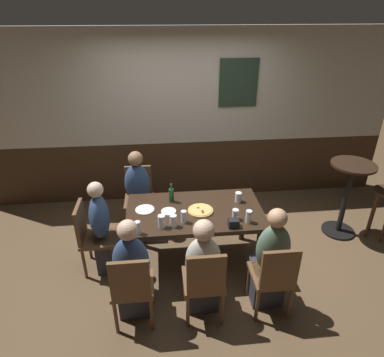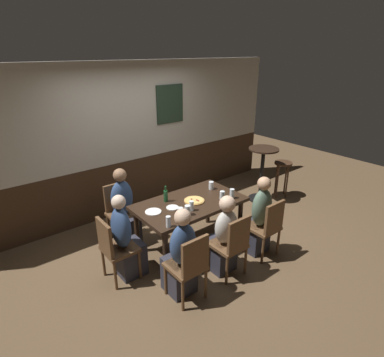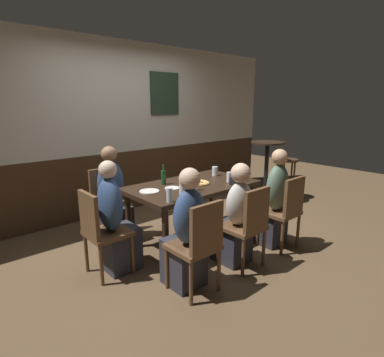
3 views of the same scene
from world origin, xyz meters
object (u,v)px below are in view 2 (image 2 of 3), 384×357
Objects in this scene: beer_glass_half at (232,194)px; bar_stool at (283,170)px; chair_head_west at (114,246)px; chair_mid_near at (232,243)px; person_left_near at (181,258)px; person_left_far at (125,213)px; beer_bottle_green at (166,196)px; plate_white_large at (153,212)px; chair_left_far at (120,209)px; tumbler_water at (168,222)px; side_bar_table at (262,170)px; pint_glass_stout at (211,186)px; pint_glass_pale at (191,206)px; highball_clear at (222,196)px; person_head_west at (126,243)px; person_right_near at (258,221)px; chair_right_near at (267,225)px; plate_white_small at (173,208)px; condiment_caddy at (226,200)px; tumbler_short at (188,211)px; beer_glass_tall at (180,214)px; dining_table at (190,207)px; person_mid_near at (223,239)px; pizza at (194,200)px; chair_left_near at (189,264)px.

beer_glass_half is 0.20× the size of bar_stool.
chair_head_west and chair_mid_near have the same top height.
bar_stool is (3.21, 0.94, 0.08)m from person_left_near.
chair_mid_near is at bearing -66.26° from person_left_far.
beer_bottle_green reaches higher than plate_white_large.
beer_bottle_green reaches higher than chair_left_far.
person_left_far is at bearing 93.03° from tumbler_water.
pint_glass_stout is at bearing -170.64° from side_bar_table.
pint_glass_pale is at bearing -152.10° from pint_glass_stout.
highball_clear is 1.77m from side_bar_table.
person_head_west reaches higher than pint_glass_pale.
person_head_west is 8.00× the size of beer_glass_half.
highball_clear is at bearing 119.08° from person_right_near.
person_right_near is 1.39m from tumbler_water.
person_right_near reaches higher than chair_right_near.
plate_white_small is at bearing 163.20° from highball_clear.
condiment_caddy is (0.94, -0.42, 0.04)m from plate_white_large.
chair_mid_near reaches higher than tumbler_short.
person_head_west is 0.78m from person_left_far.
pint_glass_pale is at bearing 15.70° from beer_glass_tall.
condiment_caddy is (0.67, -0.35, 0.04)m from plate_white_small.
condiment_caddy is 2.24m from bar_stool.
beer_glass_half is at bearing 19.84° from condiment_caddy.
condiment_caddy is at bearing -43.75° from dining_table.
person_mid_near is (-0.69, 0.00, -0.03)m from person_right_near.
tumbler_water is 0.38m from tumbler_short.
person_head_west is at bearing -172.26° from plate_white_large.
tumbler_short is at bearing 44.20° from person_left_near.
tumbler_short is (0.93, -0.28, 0.31)m from chair_head_west.
plate_white_small is 0.24× the size of bar_stool.
pizza is at bearing 126.76° from chair_right_near.
chair_left_far is 6.46× the size of tumbler_short.
side_bar_table is (2.70, 0.77, -0.19)m from tumbler_water.
chair_head_west is at bearing 179.68° from plate_white_small.
dining_table is at bearing -165.42° from pint_glass_stout.
chair_left_near is 3.03m from side_bar_table.
person_left_near is 1.60× the size of bar_stool.
chair_head_west is 1.00m from chair_left_far.
person_right_near reaches higher than person_left_near.
tumbler_short is at bearing -163.81° from side_bar_table.
condiment_caddy is at bearing 121.86° from chair_right_near.
plate_white_small is (0.27, -0.07, 0.00)m from plate_white_large.
pizza is 1.34× the size of plate_white_large.
pint_glass_pale is at bearing -76.02° from beer_bottle_green.
pizza is at bearing 30.46° from beer_glass_tall.
tumbler_water is 0.85× the size of plate_white_small.
chair_right_near is 0.75m from highball_clear.
person_head_west is (-1.72, 0.70, -0.01)m from person_right_near.
person_left_far reaches higher than pizza.
person_head_west reaches higher than pint_glass_stout.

